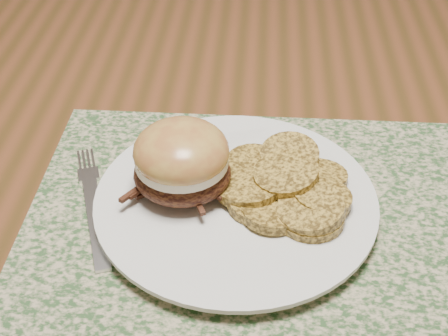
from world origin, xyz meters
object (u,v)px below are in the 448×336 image
at_px(pork_sandwich, 182,161).
at_px(fork, 93,203).
at_px(dinner_plate, 236,202).
at_px(dining_table, 313,131).

relative_size(pork_sandwich, fork, 0.55).
relative_size(dinner_plate, pork_sandwich, 2.66).
height_order(pork_sandwich, fork, pork_sandwich).
bearing_deg(fork, dinner_plate, -17.04).
xyz_separation_m(dining_table, fork, (-0.24, -0.26, 0.09)).
xyz_separation_m(dinner_plate, fork, (-0.14, -0.00, -0.01)).
bearing_deg(dining_table, fork, -132.79).
xyz_separation_m(dinner_plate, pork_sandwich, (-0.05, 0.01, 0.04)).
bearing_deg(pork_sandwich, dining_table, 60.27).
bearing_deg(dinner_plate, fork, -178.20).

